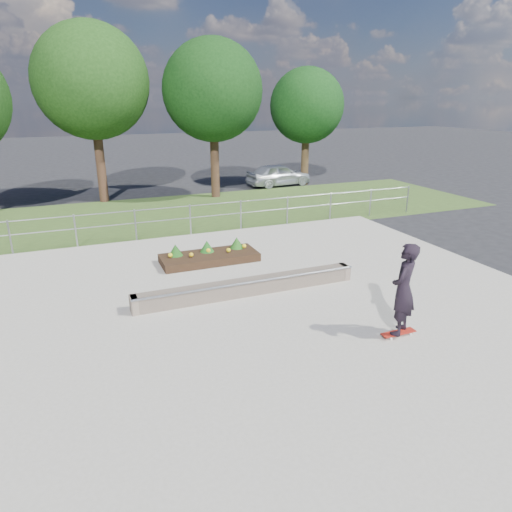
{
  "coord_description": "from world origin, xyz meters",
  "views": [
    {
      "loc": [
        -3.92,
        -8.65,
        4.9
      ],
      "look_at": [
        0.2,
        1.5,
        1.1
      ],
      "focal_mm": 32.0,
      "sensor_mm": 36.0,
      "label": 1
    }
  ],
  "objects_px": {
    "planter_bed": "(209,255)",
    "parked_car": "(279,175)",
    "skateboarder": "(403,290)",
    "grind_ledge": "(248,287)"
  },
  "relations": [
    {
      "from": "grind_ledge",
      "to": "skateboarder",
      "type": "relative_size",
      "value": 2.88
    },
    {
      "from": "grind_ledge",
      "to": "skateboarder",
      "type": "bearing_deg",
      "value": -56.13
    },
    {
      "from": "planter_bed",
      "to": "parked_car",
      "type": "relative_size",
      "value": 0.78
    },
    {
      "from": "skateboarder",
      "to": "parked_car",
      "type": "xyz_separation_m",
      "value": [
        5.2,
        17.44,
        -0.48
      ]
    },
    {
      "from": "planter_bed",
      "to": "parked_car",
      "type": "xyz_separation_m",
      "value": [
        7.62,
        11.32,
        0.41
      ]
    },
    {
      "from": "parked_car",
      "to": "skateboarder",
      "type": "bearing_deg",
      "value": 157.59
    },
    {
      "from": "planter_bed",
      "to": "parked_car",
      "type": "height_order",
      "value": "parked_car"
    },
    {
      "from": "grind_ledge",
      "to": "planter_bed",
      "type": "relative_size",
      "value": 2.0
    },
    {
      "from": "grind_ledge",
      "to": "planter_bed",
      "type": "height_order",
      "value": "planter_bed"
    },
    {
      "from": "skateboarder",
      "to": "grind_ledge",
      "type": "bearing_deg",
      "value": 123.87
    }
  ]
}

